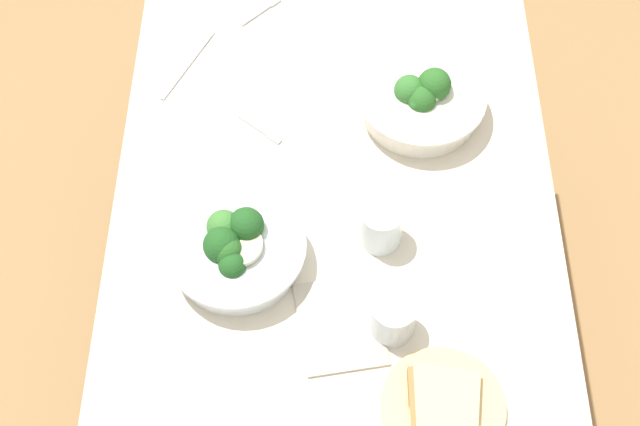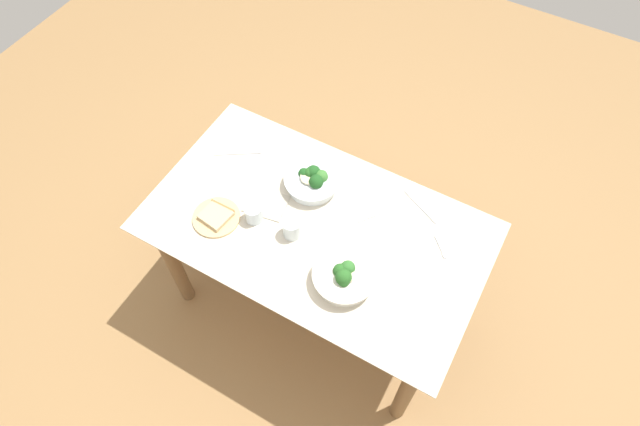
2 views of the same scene
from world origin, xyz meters
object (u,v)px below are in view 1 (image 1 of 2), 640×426
object	(u,v)px
water_glass_side	(381,225)
fork_by_near_bowl	(262,11)
fork_by_far_bowl	(262,130)
broccoli_bowl_far	(421,100)
water_glass_center	(393,318)
table_knife_right	(188,65)
napkin_folded_upper	(340,324)
bread_side_plate	(442,405)
broccoli_bowl_near	(235,249)

from	to	relation	value
water_glass_side	fork_by_near_bowl	xyz separation A→B (m)	(-0.57, -0.24, -0.04)
fork_by_far_bowl	fork_by_near_bowl	bearing A→B (deg)	130.62
broccoli_bowl_far	water_glass_center	xyz separation A→B (m)	(0.47, -0.07, -0.00)
broccoli_bowl_far	fork_by_near_bowl	world-z (taller)	broccoli_bowl_far
table_knife_right	napkin_folded_upper	distance (m)	0.67
bread_side_plate	water_glass_center	xyz separation A→B (m)	(-0.14, -0.08, 0.03)
fork_by_far_bowl	table_knife_right	size ratio (longest dim) A/B	0.43
broccoli_bowl_near	bread_side_plate	xyz separation A→B (m)	(0.27, 0.35, -0.03)
broccoli_bowl_far	napkin_folded_upper	xyz separation A→B (m)	(0.46, -0.16, -0.04)
fork_by_far_bowl	napkin_folded_upper	xyz separation A→B (m)	(0.42, 0.15, 0.00)
broccoli_bowl_far	broccoli_bowl_near	distance (m)	0.48
broccoli_bowl_near	fork_by_far_bowl	bearing A→B (deg)	173.69
broccoli_bowl_far	napkin_folded_upper	world-z (taller)	broccoli_bowl_far
broccoli_bowl_near	water_glass_side	distance (m)	0.26
water_glass_center	fork_by_near_bowl	world-z (taller)	water_glass_center
water_glass_center	fork_by_far_bowl	world-z (taller)	water_glass_center
water_glass_side	fork_by_near_bowl	size ratio (longest dim) A/B	1.02
broccoli_bowl_near	water_glass_side	size ratio (longest dim) A/B	2.80
water_glass_center	water_glass_side	bearing A→B (deg)	-175.19
fork_by_near_bowl	table_knife_right	size ratio (longest dim) A/B	0.42
broccoli_bowl_near	fork_by_near_bowl	world-z (taller)	broccoli_bowl_near
napkin_folded_upper	table_knife_right	bearing A→B (deg)	-152.01
broccoli_bowl_far	broccoli_bowl_near	xyz separation A→B (m)	(0.34, -0.35, -0.00)
bread_side_plate	water_glass_side	distance (m)	0.34
fork_by_far_bowl	broccoli_bowl_near	bearing A→B (deg)	-57.88
broccoli_bowl_far	fork_by_far_bowl	bearing A→B (deg)	-81.43
broccoli_bowl_near	water_glass_center	size ratio (longest dim) A/B	3.06
broccoli_bowl_near	napkin_folded_upper	distance (m)	0.23
broccoli_bowl_near	fork_by_near_bowl	xyz separation A→B (m)	(-0.62, 0.02, -0.04)
table_knife_right	napkin_folded_upper	xyz separation A→B (m)	(0.59, 0.31, 0.00)
fork_by_far_bowl	table_knife_right	xyz separation A→B (m)	(-0.17, -0.16, -0.00)
water_glass_center	napkin_folded_upper	size ratio (longest dim) A/B	0.46
broccoli_bowl_far	water_glass_side	distance (m)	0.30
water_glass_center	broccoli_bowl_far	bearing A→B (deg)	171.09
broccoli_bowl_far	fork_by_near_bowl	bearing A→B (deg)	-130.68
broccoli_bowl_far	table_knife_right	world-z (taller)	broccoli_bowl_far
water_glass_side	fork_by_near_bowl	world-z (taller)	water_glass_side
napkin_folded_upper	broccoli_bowl_far	bearing A→B (deg)	160.94
fork_by_near_bowl	water_glass_center	bearing A→B (deg)	-116.23
table_knife_right	broccoli_bowl_near	bearing A→B (deg)	-138.72
water_glass_side	table_knife_right	size ratio (longest dim) A/B	0.42
broccoli_bowl_near	napkin_folded_upper	xyz separation A→B (m)	(0.13, 0.18, -0.04)
napkin_folded_upper	water_glass_side	bearing A→B (deg)	157.63
broccoli_bowl_near	fork_by_far_bowl	distance (m)	0.30
water_glass_side	napkin_folded_upper	bearing A→B (deg)	-22.37
napkin_folded_upper	broccoli_bowl_near	bearing A→B (deg)	-124.23
broccoli_bowl_near	napkin_folded_upper	size ratio (longest dim) A/B	1.41
fork_by_near_bowl	bread_side_plate	bearing A→B (deg)	-114.56
bread_side_plate	table_knife_right	xyz separation A→B (m)	(-0.74, -0.48, -0.01)
fork_by_far_bowl	water_glass_side	bearing A→B (deg)	-8.85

